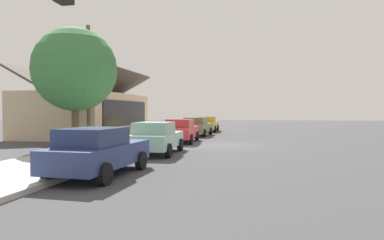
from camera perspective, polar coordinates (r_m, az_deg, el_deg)
name	(u,v)px	position (r m, az deg, el deg)	size (l,w,h in m)	color
ground_plane	(221,145)	(21.17, 4.82, -4.26)	(120.00, 120.00, 0.00)	#424244
sidewalk_curb	(135,142)	(22.45, -9.57, -3.74)	(60.00, 4.20, 0.16)	#B2AFA8
car_navy	(98,151)	(11.54, -15.47, -5.07)	(4.46, 2.18, 1.59)	navy
car_seafoam	(156,138)	(16.87, -6.05, -2.96)	(4.43, 2.16, 1.59)	#9ED1BC
car_cherry	(181,130)	(22.98, -1.85, -1.77)	(4.58, 2.11, 1.59)	red
car_olive	(197,126)	(29.01, 0.81, -1.08)	(4.51, 2.23, 1.59)	olive
car_mustard	(208,124)	(35.21, 2.67, -0.63)	(4.83, 2.05, 1.59)	gold
storefront_building	(87,113)	(30.21, -17.17, 1.07)	(11.80, 7.37, 5.58)	#CCB293
shade_tree	(75,70)	(21.42, -19.06, 8.00)	(4.93, 4.93, 7.06)	brown
utility_pole_wooden	(88,82)	(22.39, -17.00, 6.06)	(1.80, 0.24, 7.50)	brown
fire_hydrant_red	(167,134)	(24.58, -4.29, -2.30)	(0.22, 0.22, 0.71)	red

